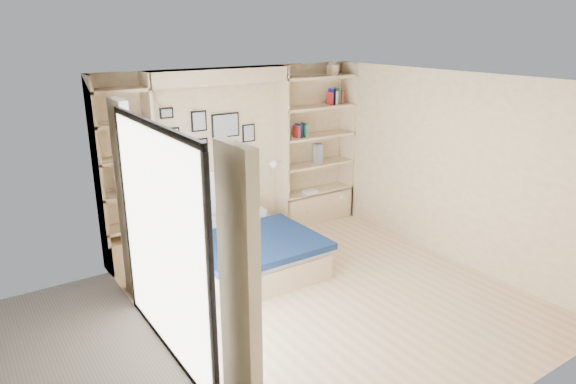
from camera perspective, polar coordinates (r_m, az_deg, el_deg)
ground at (r=6.19m, az=4.60°, el=-11.35°), size 4.50×4.50×0.00m
room_shell at (r=6.75m, az=-5.80°, el=1.07°), size 4.50×4.50×4.50m
bed at (r=6.78m, az=-4.97°, el=-6.17°), size 1.58×1.97×1.07m
photo_gallery at (r=7.21m, az=-9.07°, el=6.33°), size 1.48×0.02×0.82m
reading_lamps at (r=7.19m, az=-7.03°, el=2.27°), size 1.92×0.12×0.15m
shelf_decor at (r=7.90m, az=2.51°, el=8.46°), size 3.53×0.23×2.03m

